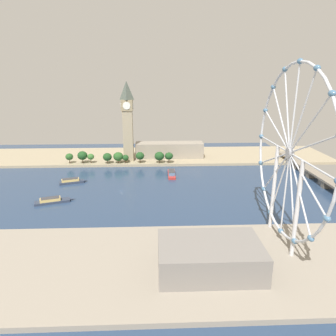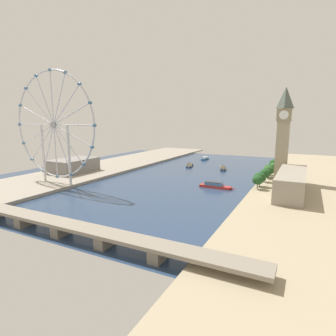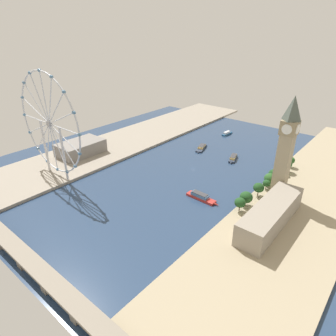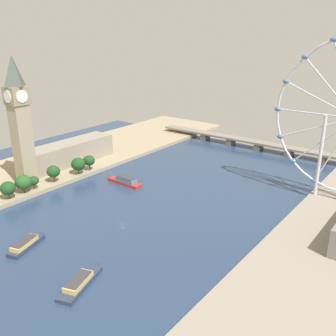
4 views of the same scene
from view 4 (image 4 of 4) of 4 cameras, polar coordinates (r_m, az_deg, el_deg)
name	(u,v)px [view 4 (image 4 of 4)]	position (r m, az deg, el deg)	size (l,w,h in m)	color
ground_plane	(123,224)	(242.98, -6.82, -8.34)	(419.63, 419.63, 0.00)	navy
riverbank_left	(11,178)	(334.78, -22.47, -1.41)	(90.00, 520.00, 3.00)	tan
riverbank_right	(329,303)	(190.99, 22.95, -18.15)	(90.00, 520.00, 3.00)	gray
clock_tower	(20,120)	(299.51, -21.31, 6.65)	(14.51, 14.51, 95.77)	tan
parliament_block	(69,153)	(348.07, -14.61, 2.20)	(22.00, 86.10, 19.07)	gray
tree_row_embankment	(26,181)	(295.32, -20.43, -1.81)	(14.68, 128.73, 14.82)	#513823
river_bridge	(259,144)	(397.85, 13.46, 3.55)	(231.63, 12.29, 8.42)	gray
tour_boat_0	(80,282)	(192.99, -13.03, -16.31)	(16.73, 33.82, 4.85)	#2D384C
tour_boat_1	(26,244)	(230.28, -20.47, -10.64)	(14.18, 28.26, 5.29)	#2D384C
tour_boat_2	(125,181)	(302.98, -6.46, -1.95)	(35.76, 8.28, 5.98)	#B22D28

